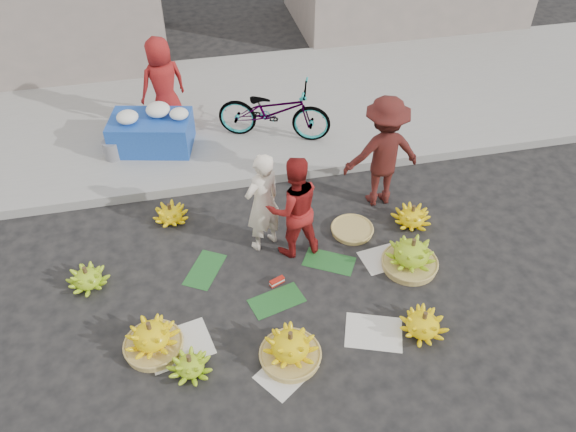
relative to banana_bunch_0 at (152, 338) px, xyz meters
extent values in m
plane|color=black|center=(1.58, 0.58, -0.19)|extent=(80.00, 80.00, 0.00)
cube|color=gray|center=(1.58, 2.78, -0.12)|extent=(40.00, 0.25, 0.15)
cube|color=gray|center=(1.58, 4.88, -0.13)|extent=(40.00, 4.00, 0.12)
cylinder|color=#A98B47|center=(0.00, 0.00, -0.15)|extent=(0.65, 0.65, 0.09)
cylinder|color=#432F1A|center=(0.00, 0.00, 0.20)|extent=(0.05, 0.05, 0.12)
cylinder|color=#432F1A|center=(0.38, -0.39, 0.03)|extent=(0.05, 0.05, 0.12)
cylinder|color=#A98B47|center=(1.47, -0.46, -0.15)|extent=(0.66, 0.66, 0.09)
cylinder|color=#432F1A|center=(1.47, -0.46, 0.21)|extent=(0.05, 0.05, 0.12)
cylinder|color=#432F1A|center=(3.02, -0.43, 0.09)|extent=(0.05, 0.05, 0.12)
cylinder|color=#A98B47|center=(3.27, 0.58, -0.15)|extent=(0.70, 0.70, 0.09)
cylinder|color=#432F1A|center=(3.27, 0.58, 0.23)|extent=(0.05, 0.05, 0.12)
cylinder|color=#432F1A|center=(3.60, 1.35, 0.07)|extent=(0.05, 0.05, 0.12)
cylinder|color=#432F1A|center=(-0.76, 1.14, 0.06)|extent=(0.05, 0.05, 0.12)
cylinder|color=#432F1A|center=(0.32, 2.13, 0.05)|extent=(0.05, 0.05, 0.12)
cylinder|color=#A98B47|center=(2.74, 1.37, -0.16)|extent=(0.73, 0.73, 0.06)
cube|color=#B11E12|center=(1.54, 0.64, -0.15)|extent=(0.20, 0.13, 0.08)
imported|color=white|center=(1.51, 1.39, 0.54)|extent=(0.63, 0.56, 1.45)
imported|color=#A41D19|center=(1.88, 1.21, 0.54)|extent=(0.75, 0.61, 1.45)
imported|color=maroon|center=(3.31, 1.96, 0.65)|extent=(1.09, 0.64, 1.67)
cube|color=#1943A5|center=(0.17, 3.87, 0.19)|extent=(1.39, 1.04, 0.52)
ellipsoid|color=white|center=(-0.15, 3.82, 0.54)|extent=(0.33, 0.33, 0.18)
ellipsoid|color=white|center=(0.32, 3.92, 0.55)|extent=(0.37, 0.37, 0.21)
ellipsoid|color=white|center=(0.63, 3.77, 0.53)|extent=(0.29, 0.29, 0.16)
cylinder|color=slate|center=(-0.47, 3.69, 0.08)|extent=(0.26, 0.26, 0.30)
imported|color=#A41D19|center=(0.45, 4.44, 0.71)|extent=(0.89, 0.74, 1.56)
imported|color=gray|center=(2.13, 3.74, 0.41)|extent=(1.24, 1.94, 0.97)
camera|label=1|loc=(0.67, -3.98, 5.10)|focal=35.00mm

